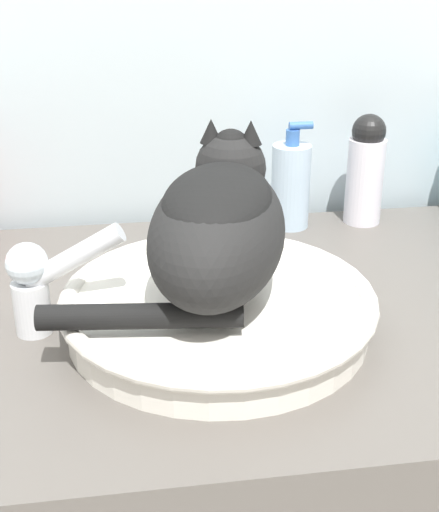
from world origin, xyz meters
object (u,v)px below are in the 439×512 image
at_px(faucet, 40,280).
at_px(lotion_bottle_white, 366,170).
at_px(cat, 218,222).
at_px(soap_pump_bottle, 291,185).

distance_m(faucet, lotion_bottle_white, 0.57).
bearing_deg(lotion_bottle_white, cat, -133.23).
bearing_deg(soap_pump_bottle, cat, -118.17).
xyz_separation_m(cat, faucet, (-0.21, 0.02, -0.07)).
relative_size(cat, soap_pump_bottle, 1.85).
relative_size(faucet, lotion_bottle_white, 0.79).
bearing_deg(soap_pump_bottle, faucet, -142.23).
bearing_deg(cat, lotion_bottle_white, -26.57).
relative_size(faucet, soap_pump_bottle, 0.82).
bearing_deg(faucet, cat, 2.59).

